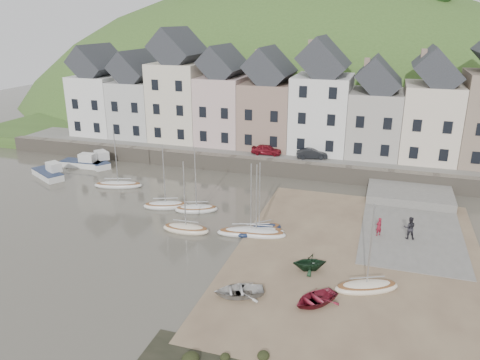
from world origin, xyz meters
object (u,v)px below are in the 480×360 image
(sailboat_0, at_px, (118,185))
(rowboat_red, at_px, (315,299))
(car_left, at_px, (266,150))
(person_dark, at_px, (410,228))
(car_right, at_px, (312,154))
(rowboat_green, at_px, (310,262))
(rowboat_white, at_px, (239,291))
(person_red, at_px, (379,227))

(sailboat_0, xyz_separation_m, rowboat_red, (23.19, -14.86, 0.12))
(car_left, bearing_deg, person_dark, -135.19)
(rowboat_red, xyz_separation_m, car_right, (-4.67, 26.24, 1.80))
(rowboat_green, distance_m, car_left, 24.13)
(sailboat_0, xyz_separation_m, rowboat_white, (18.38, -15.49, 0.13))
(person_dark, relative_size, car_left, 0.53)
(person_red, xyz_separation_m, car_left, (-13.44, 15.22, 1.31))
(rowboat_white, relative_size, car_left, 0.90)
(person_dark, bearing_deg, car_left, -48.82)
(car_right, bearing_deg, rowboat_white, 164.93)
(rowboat_red, bearing_deg, car_right, 139.95)
(sailboat_0, height_order, person_red, sailboat_0)
(rowboat_white, xyz_separation_m, rowboat_red, (4.80, 0.63, -0.01))
(car_right, bearing_deg, car_left, 75.20)
(car_left, bearing_deg, rowboat_green, -159.50)
(rowboat_white, relative_size, person_red, 2.07)
(rowboat_green, height_order, rowboat_red, rowboat_green)
(car_left, xyz_separation_m, car_right, (5.39, 0.00, -0.02))
(rowboat_green, relative_size, car_left, 0.67)
(sailboat_0, relative_size, car_right, 1.80)
(rowboat_white, distance_m, car_left, 27.44)
(rowboat_white, height_order, rowboat_green, rowboat_green)
(rowboat_green, xyz_separation_m, person_red, (4.41, 7.10, 0.21))
(rowboat_green, height_order, person_dark, person_dark)
(person_red, xyz_separation_m, person_dark, (2.35, 0.15, 0.16))
(rowboat_red, relative_size, person_red, 1.98)
(rowboat_white, distance_m, person_red, 14.24)
(sailboat_0, distance_m, rowboat_white, 24.04)
(sailboat_0, bearing_deg, rowboat_white, -40.12)
(rowboat_red, height_order, person_dark, person_dark)
(sailboat_0, height_order, car_left, sailboat_0)
(person_dark, xyz_separation_m, car_left, (-15.79, 15.07, 1.15))
(car_left, bearing_deg, rowboat_white, -170.45)
(rowboat_green, xyz_separation_m, person_dark, (6.76, 7.25, 0.37))
(sailboat_0, height_order, rowboat_green, sailboat_0)
(rowboat_red, xyz_separation_m, person_dark, (5.73, 11.17, 0.68))
(sailboat_0, xyz_separation_m, person_dark, (28.91, -3.69, 0.79))
(sailboat_0, relative_size, car_left, 1.79)
(person_red, bearing_deg, rowboat_white, 12.97)
(sailboat_0, distance_m, rowboat_green, 24.71)
(rowboat_green, bearing_deg, rowboat_red, -6.93)
(rowboat_white, relative_size, person_dark, 1.71)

